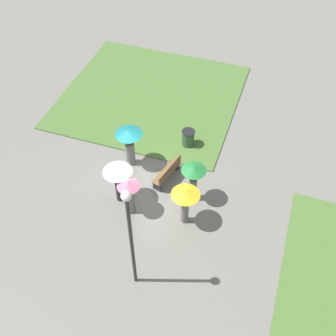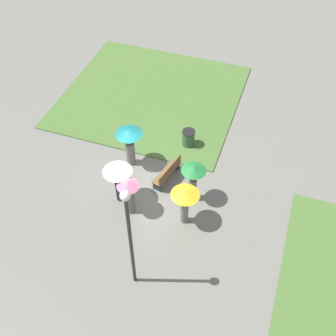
{
  "view_description": "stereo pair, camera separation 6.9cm",
  "coord_description": "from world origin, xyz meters",
  "px_view_note": "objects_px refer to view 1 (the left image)",
  "views": [
    {
      "loc": [
        10.85,
        4.88,
        13.75
      ],
      "look_at": [
        -0.45,
        1.06,
        0.94
      ],
      "focal_mm": 45.0,
      "sensor_mm": 36.0,
      "label": 1
    },
    {
      "loc": [
        10.83,
        4.95,
        13.75
      ],
      "look_at": [
        -0.45,
        1.06,
        0.94
      ],
      "focal_mm": 45.0,
      "sensor_mm": 36.0,
      "label": 2
    }
  ],
  "objects_px": {
    "park_bench": "(168,172)",
    "lamp_post": "(130,230)",
    "crowd_person_yellow": "(185,199)",
    "crowd_person_green": "(193,177)",
    "trash_bin": "(188,138)",
    "crowd_person_white": "(118,175)",
    "crowd_person_pink": "(129,192)",
    "crowd_person_teal": "(129,141)"
  },
  "relations": [
    {
      "from": "park_bench",
      "to": "crowd_person_white",
      "type": "height_order",
      "value": "crowd_person_white"
    },
    {
      "from": "crowd_person_white",
      "to": "crowd_person_pink",
      "type": "bearing_deg",
      "value": 98.26
    },
    {
      "from": "trash_bin",
      "to": "lamp_post",
      "type": "bearing_deg",
      "value": 2.02
    },
    {
      "from": "crowd_person_pink",
      "to": "crowd_person_white",
      "type": "xyz_separation_m",
      "value": [
        -0.45,
        -0.64,
        0.23
      ]
    },
    {
      "from": "crowd_person_pink",
      "to": "crowd_person_green",
      "type": "relative_size",
      "value": 0.95
    },
    {
      "from": "park_bench",
      "to": "trash_bin",
      "type": "height_order",
      "value": "park_bench"
    },
    {
      "from": "crowd_person_yellow",
      "to": "park_bench",
      "type": "bearing_deg",
      "value": 90.46
    },
    {
      "from": "lamp_post",
      "to": "trash_bin",
      "type": "xyz_separation_m",
      "value": [
        -7.27,
        -0.26,
        -2.68
      ]
    },
    {
      "from": "crowd_person_teal",
      "to": "crowd_person_green",
      "type": "xyz_separation_m",
      "value": [
        1.07,
        3.18,
        -0.01
      ]
    },
    {
      "from": "crowd_person_teal",
      "to": "crowd_person_green",
      "type": "relative_size",
      "value": 1.03
    },
    {
      "from": "crowd_person_white",
      "to": "crowd_person_green",
      "type": "relative_size",
      "value": 1.0
    },
    {
      "from": "trash_bin",
      "to": "crowd_person_yellow",
      "type": "bearing_deg",
      "value": 15.04
    },
    {
      "from": "trash_bin",
      "to": "crowd_person_pink",
      "type": "distance_m",
      "value": 4.62
    },
    {
      "from": "lamp_post",
      "to": "crowd_person_green",
      "type": "bearing_deg",
      "value": 168.94
    },
    {
      "from": "crowd_person_pink",
      "to": "crowd_person_teal",
      "type": "relative_size",
      "value": 0.93
    },
    {
      "from": "crowd_person_pink",
      "to": "crowd_person_yellow",
      "type": "xyz_separation_m",
      "value": [
        -0.22,
        2.22,
        0.18
      ]
    },
    {
      "from": "crowd_person_pink",
      "to": "lamp_post",
      "type": "bearing_deg",
      "value": 94.58
    },
    {
      "from": "crowd_person_pink",
      "to": "crowd_person_white",
      "type": "height_order",
      "value": "crowd_person_white"
    },
    {
      "from": "crowd_person_green",
      "to": "crowd_person_yellow",
      "type": "bearing_deg",
      "value": 33.45
    },
    {
      "from": "lamp_post",
      "to": "crowd_person_white",
      "type": "height_order",
      "value": "lamp_post"
    },
    {
      "from": "trash_bin",
      "to": "crowd_person_green",
      "type": "relative_size",
      "value": 0.46
    },
    {
      "from": "park_bench",
      "to": "crowd_person_white",
      "type": "distance_m",
      "value": 2.42
    },
    {
      "from": "crowd_person_pink",
      "to": "crowd_person_green",
      "type": "distance_m",
      "value": 2.61
    },
    {
      "from": "trash_bin",
      "to": "crowd_person_white",
      "type": "bearing_deg",
      "value": -23.43
    },
    {
      "from": "park_bench",
      "to": "crowd_person_pink",
      "type": "distance_m",
      "value": 2.37
    },
    {
      "from": "lamp_post",
      "to": "crowd_person_yellow",
      "type": "distance_m",
      "value": 3.63
    },
    {
      "from": "lamp_post",
      "to": "crowd_person_pink",
      "type": "bearing_deg",
      "value": -154.76
    },
    {
      "from": "lamp_post",
      "to": "crowd_person_yellow",
      "type": "bearing_deg",
      "value": 164.07
    },
    {
      "from": "crowd_person_pink",
      "to": "crowd_person_yellow",
      "type": "bearing_deg",
      "value": 164.99
    },
    {
      "from": "crowd_person_teal",
      "to": "crowd_person_green",
      "type": "height_order",
      "value": "crowd_person_teal"
    },
    {
      "from": "trash_bin",
      "to": "crowd_person_pink",
      "type": "height_order",
      "value": "crowd_person_pink"
    },
    {
      "from": "crowd_person_yellow",
      "to": "crowd_person_teal",
      "type": "bearing_deg",
      "value": 109.49
    },
    {
      "from": "trash_bin",
      "to": "crowd_person_teal",
      "type": "relative_size",
      "value": 0.44
    },
    {
      "from": "crowd_person_teal",
      "to": "crowd_person_green",
      "type": "bearing_deg",
      "value": -127.21
    },
    {
      "from": "park_bench",
      "to": "crowd_person_teal",
      "type": "height_order",
      "value": "crowd_person_teal"
    },
    {
      "from": "lamp_post",
      "to": "trash_bin",
      "type": "distance_m",
      "value": 7.75
    },
    {
      "from": "crowd_person_pink",
      "to": "park_bench",
      "type": "bearing_deg",
      "value": -133.76
    },
    {
      "from": "lamp_post",
      "to": "crowd_person_yellow",
      "type": "relative_size",
      "value": 2.71
    },
    {
      "from": "park_bench",
      "to": "lamp_post",
      "type": "xyz_separation_m",
      "value": [
        4.92,
        0.46,
        2.65
      ]
    },
    {
      "from": "park_bench",
      "to": "crowd_person_green",
      "type": "bearing_deg",
      "value": 77.1
    },
    {
      "from": "crowd_person_teal",
      "to": "park_bench",
      "type": "bearing_deg",
      "value": -121.33
    },
    {
      "from": "park_bench",
      "to": "crowd_person_yellow",
      "type": "relative_size",
      "value": 0.96
    }
  ]
}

